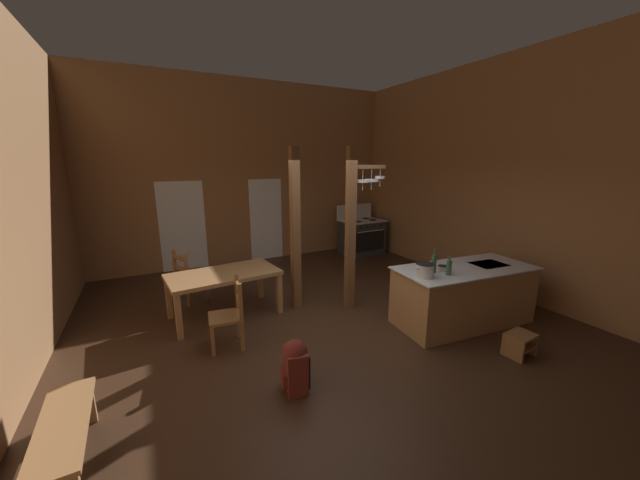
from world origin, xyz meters
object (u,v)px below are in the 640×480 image
object	(u,v)px
bench_along_left_wall	(65,438)
mixing_bowl_on_counter	(443,268)
kitchen_island	(463,295)
ladderback_chair_by_post	(230,315)
backpack	(295,364)
stockpot_on_counter	(425,270)
ladderback_chair_near_window	(189,277)
stove_range	(361,236)
bottle_short_on_counter	(449,267)
bottle_tall_on_counter	(434,263)
step_stool	(520,343)
dining_table	(224,278)

from	to	relation	value
bench_along_left_wall	mixing_bowl_on_counter	size ratio (longest dim) A/B	6.35
kitchen_island	ladderback_chair_by_post	world-z (taller)	ladderback_chair_by_post
backpack	stockpot_on_counter	xyz separation A→B (m)	(2.09, 0.27, 0.69)
ladderback_chair_near_window	ladderback_chair_by_post	distance (m)	1.89
bench_along_left_wall	backpack	size ratio (longest dim) A/B	1.98
stove_range	bench_along_left_wall	world-z (taller)	stove_range
bench_along_left_wall	mixing_bowl_on_counter	xyz separation A→B (m)	(4.60, 0.44, 0.64)
kitchen_island	backpack	world-z (taller)	kitchen_island
kitchen_island	bottle_short_on_counter	world-z (taller)	bottle_short_on_counter
stove_range	bottle_short_on_counter	bearing A→B (deg)	-108.23
bench_along_left_wall	mixing_bowl_on_counter	distance (m)	4.66
kitchen_island	bottle_tall_on_counter	xyz separation A→B (m)	(-0.62, 0.05, 0.59)
step_stool	bench_along_left_wall	bearing A→B (deg)	172.61
stove_range	step_stool	world-z (taller)	stove_range
bottle_tall_on_counter	bottle_short_on_counter	bearing A→B (deg)	-58.86
stove_range	ladderback_chair_near_window	bearing A→B (deg)	-163.96
step_stool	bench_along_left_wall	size ratio (longest dim) A/B	0.32
bench_along_left_wall	ladderback_chair_by_post	bearing A→B (deg)	39.24
kitchen_island	mixing_bowl_on_counter	xyz separation A→B (m)	(-0.42, 0.06, 0.48)
dining_table	bottle_tall_on_counter	size ratio (longest dim) A/B	5.13
dining_table	step_stool	bearing A→B (deg)	-42.89
step_stool	ladderback_chair_by_post	xyz separation A→B (m)	(-3.30, 1.96, 0.27)
ladderback_chair_by_post	ladderback_chair_near_window	bearing A→B (deg)	99.45
kitchen_island	ladderback_chair_near_window	distance (m)	4.65
dining_table	ladderback_chair_by_post	distance (m)	1.00
dining_table	bench_along_left_wall	distance (m)	2.92
backpack	step_stool	bearing A→B (deg)	-13.81
ladderback_chair_by_post	backpack	bearing A→B (deg)	-71.20
dining_table	ladderback_chair_near_window	xyz separation A→B (m)	(-0.45, 0.89, -0.20)
bottle_short_on_counter	step_stool	bearing A→B (deg)	-64.76
step_stool	ladderback_chair_by_post	distance (m)	3.85
backpack	ladderback_chair_near_window	bearing A→B (deg)	103.31
stove_range	dining_table	world-z (taller)	stove_range
kitchen_island	dining_table	xyz separation A→B (m)	(-3.26, 1.93, 0.20)
step_stool	bottle_tall_on_counter	world-z (taller)	bottle_tall_on_counter
bench_along_left_wall	backpack	world-z (taller)	backpack
kitchen_island	stockpot_on_counter	size ratio (longest dim) A/B	6.93
ladderback_chair_by_post	backpack	world-z (taller)	ladderback_chair_by_post
stockpot_on_counter	mixing_bowl_on_counter	distance (m)	0.47
kitchen_island	step_stool	distance (m)	1.05
step_stool	bottle_tall_on_counter	bearing A→B (deg)	116.28
ladderback_chair_near_window	stove_range	bearing A→B (deg)	16.04
stove_range	mixing_bowl_on_counter	xyz separation A→B (m)	(-1.32, -4.08, 0.45)
mixing_bowl_on_counter	bottle_short_on_counter	xyz separation A→B (m)	(-0.09, -0.19, 0.08)
stockpot_on_counter	bottle_tall_on_counter	bearing A→B (deg)	19.23
stove_range	step_stool	distance (m)	5.25
step_stool	stockpot_on_counter	distance (m)	1.50
ladderback_chair_by_post	bottle_short_on_counter	size ratio (longest dim) A/B	3.43
kitchen_island	ladderback_chair_near_window	world-z (taller)	ladderback_chair_near_window
mixing_bowl_on_counter	bottle_tall_on_counter	world-z (taller)	bottle_tall_on_counter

